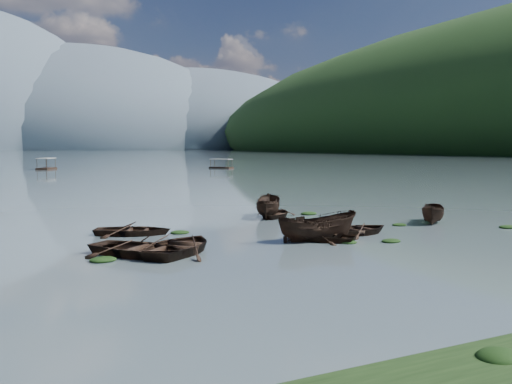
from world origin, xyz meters
name	(u,v)px	position (x,y,z in m)	size (l,w,h in m)	color
ground_plane	(373,254)	(0.00, 0.00, 0.00)	(2400.00, 2400.00, 0.00)	slate
haze_mtn_c	(79,149)	(140.00, 900.00, 0.00)	(520.00, 520.00, 260.00)	#475666
haze_mtn_d	(188,149)	(320.00, 900.00, 0.00)	(520.00, 520.00, 220.00)	#475666
rowboat_0	(139,256)	(-9.77, 4.47, 0.00)	(3.54, 4.96, 1.03)	black
rowboat_1	(180,253)	(-7.88, 4.29, 0.00)	(3.61, 5.06, 1.05)	black
rowboat_2	(318,241)	(-0.33, 4.20, 0.00)	(1.68, 4.48, 1.73)	black
rowboat_3	(318,240)	(-0.19, 4.35, 0.00)	(2.77, 3.87, 0.80)	black
rowboat_4	(357,234)	(2.92, 5.15, 0.00)	(3.11, 4.36, 0.90)	black
rowboat_5	(433,223)	(10.21, 6.73, 0.00)	(1.41, 3.74, 1.45)	black
rowboat_6	(133,235)	(-8.45, 10.64, 0.00)	(3.03, 4.25, 0.88)	black
rowboat_7	(274,217)	(2.47, 14.07, 0.00)	(2.90, 4.06, 0.84)	black
rowboat_8	(268,217)	(2.07, 14.28, 0.00)	(1.65, 4.39, 1.70)	black
weed_clump_0	(103,261)	(-11.51, 3.94, 0.00)	(1.17, 0.96, 0.26)	black
weed_clump_1	(349,243)	(0.70, 2.89, 0.00)	(0.92, 0.73, 0.20)	black
weed_clump_2	(391,242)	(2.88, 2.17, 0.00)	(1.06, 0.85, 0.23)	black
weed_clump_3	(399,226)	(7.41, 6.75, 0.00)	(0.93, 0.79, 0.21)	black
weed_clump_4	(508,228)	(12.57, 2.93, 0.00)	(1.16, 0.92, 0.24)	black
weed_clump_5	(180,233)	(-5.93, 9.90, 0.00)	(1.10, 0.89, 0.23)	black
weed_clump_6	(326,235)	(1.19, 5.70, 0.00)	(0.93, 0.78, 0.19)	black
weed_clump_7	(309,215)	(5.42, 14.19, 0.00)	(1.24, 0.99, 0.27)	black
pontoon_centre	(46,169)	(-1.59, 107.20, 0.00)	(2.51, 6.02, 2.31)	black
pontoon_right	(221,168)	(33.65, 95.29, 0.00)	(2.18, 5.23, 2.00)	black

